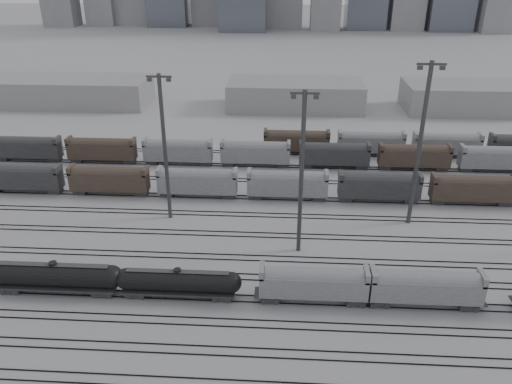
# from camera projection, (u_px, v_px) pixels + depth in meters

# --- Properties ---
(ground) EXTENTS (900.00, 900.00, 0.00)m
(ground) POSITION_uv_depth(u_px,v_px,m) (225.00, 303.00, 66.26)
(ground) COLOR silver
(ground) RESTS_ON ground
(tracks) EXTENTS (220.00, 71.50, 0.16)m
(tracks) POSITION_uv_depth(u_px,v_px,m) (238.00, 236.00, 82.00)
(tracks) COLOR black
(tracks) RESTS_ON ground
(tank_car_a) EXTENTS (18.63, 3.10, 4.60)m
(tank_car_a) POSITION_uv_depth(u_px,v_px,m) (55.00, 276.00, 67.30)
(tank_car_a) COLOR #27272A
(tank_car_a) RESTS_ON ground
(tank_car_b) EXTENTS (17.05, 2.84, 4.21)m
(tank_car_b) POSITION_uv_depth(u_px,v_px,m) (178.00, 282.00, 66.47)
(tank_car_b) COLOR #27272A
(tank_car_b) RESTS_ON ground
(hopper_car_a) EXTENTS (14.22, 2.83, 5.09)m
(hopper_car_a) POSITION_uv_depth(u_px,v_px,m) (313.00, 282.00, 65.18)
(hopper_car_a) COLOR #27272A
(hopper_car_a) RESTS_ON ground
(hopper_car_b) EXTENTS (14.41, 2.86, 5.15)m
(hopper_car_b) POSITION_uv_depth(u_px,v_px,m) (426.00, 286.00, 64.36)
(hopper_car_b) COLOR #27272A
(hopper_car_b) RESTS_ON ground
(light_mast_b) EXTENTS (4.05, 0.65, 25.29)m
(light_mast_b) POSITION_uv_depth(u_px,v_px,m) (165.00, 146.00, 82.21)
(light_mast_b) COLOR #3D3D40
(light_mast_b) RESTS_ON ground
(light_mast_c) EXTENTS (4.07, 0.65, 25.43)m
(light_mast_c) POSITION_uv_depth(u_px,v_px,m) (302.00, 171.00, 72.35)
(light_mast_c) COLOR #3D3D40
(light_mast_c) RESTS_ON ground
(light_mast_d) EXTENTS (4.42, 0.71, 27.61)m
(light_mast_d) POSITION_uv_depth(u_px,v_px,m) (420.00, 142.00, 79.95)
(light_mast_d) COLOR #3D3D40
(light_mast_d) RESTS_ON ground
(bg_string_near) EXTENTS (151.00, 3.00, 5.60)m
(bg_string_near) POSITION_uv_depth(u_px,v_px,m) (287.00, 185.00, 93.47)
(bg_string_near) COLOR gray
(bg_string_near) RESTS_ON ground
(bg_string_mid) EXTENTS (151.00, 3.00, 5.60)m
(bg_string_mid) POSITION_uv_depth(u_px,v_px,m) (334.00, 156.00, 107.34)
(bg_string_mid) COLOR #27272A
(bg_string_mid) RESTS_ON ground
(bg_string_far) EXTENTS (66.00, 3.00, 5.60)m
(bg_string_far) POSITION_uv_depth(u_px,v_px,m) (408.00, 145.00, 113.59)
(bg_string_far) COLOR #4B3B2F
(bg_string_far) RESTS_ON ground
(warehouse_left) EXTENTS (50.00, 18.00, 8.00)m
(warehouse_left) POSITION_uv_depth(u_px,v_px,m) (68.00, 91.00, 153.52)
(warehouse_left) COLOR #97989A
(warehouse_left) RESTS_ON ground
(warehouse_mid) EXTENTS (40.00, 18.00, 8.00)m
(warehouse_mid) POSITION_uv_depth(u_px,v_px,m) (295.00, 95.00, 149.65)
(warehouse_mid) COLOR #97989A
(warehouse_mid) RESTS_ON ground
(warehouse_right) EXTENTS (35.00, 18.00, 8.00)m
(warehouse_right) POSITION_uv_depth(u_px,v_px,m) (465.00, 97.00, 146.89)
(warehouse_right) COLOR #97989A
(warehouse_right) RESTS_ON ground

